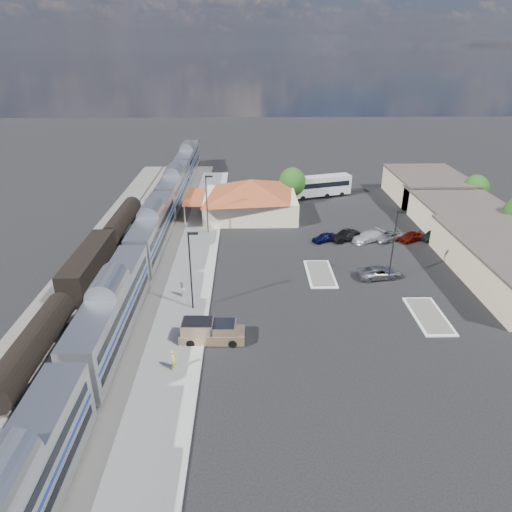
{
  "coord_description": "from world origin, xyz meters",
  "views": [
    {
      "loc": [
        -5.07,
        -48.54,
        25.95
      ],
      "look_at": [
        -4.02,
        1.57,
        2.8
      ],
      "focal_mm": 32.0,
      "sensor_mm": 36.0,
      "label": 1
    }
  ],
  "objects_px": {
    "station_depot": "(250,197)",
    "pickup_truck": "(212,332)",
    "suv": "(379,272)",
    "coach_bus": "(319,185)"
  },
  "relations": [
    {
      "from": "station_depot",
      "to": "coach_bus",
      "type": "relative_size",
      "value": 1.47
    },
    {
      "from": "station_depot",
      "to": "pickup_truck",
      "type": "distance_m",
      "value": 36.12
    },
    {
      "from": "station_depot",
      "to": "coach_bus",
      "type": "bearing_deg",
      "value": 37.79
    },
    {
      "from": "station_depot",
      "to": "pickup_truck",
      "type": "bearing_deg",
      "value": -96.27
    },
    {
      "from": "pickup_truck",
      "to": "station_depot",
      "type": "bearing_deg",
      "value": -4.62
    },
    {
      "from": "suv",
      "to": "coach_bus",
      "type": "relative_size",
      "value": 0.43
    },
    {
      "from": "station_depot",
      "to": "suv",
      "type": "height_order",
      "value": "station_depot"
    },
    {
      "from": "station_depot",
      "to": "coach_bus",
      "type": "xyz_separation_m",
      "value": [
        12.94,
        10.03,
        -0.86
      ]
    },
    {
      "from": "coach_bus",
      "to": "suv",
      "type": "bearing_deg",
      "value": 168.06
    },
    {
      "from": "station_depot",
      "to": "pickup_truck",
      "type": "xyz_separation_m",
      "value": [
        -3.94,
        -35.84,
        -2.11
      ]
    }
  ]
}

